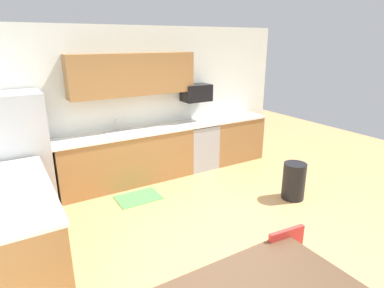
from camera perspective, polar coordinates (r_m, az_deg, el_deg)
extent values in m
plane|color=tan|center=(4.45, 6.96, -15.83)|extent=(12.00, 12.00, 0.00)
cube|color=silver|center=(6.10, -8.14, 7.22)|extent=(5.80, 0.10, 2.70)
cube|color=olive|center=(5.83, -11.36, -2.65)|extent=(2.40, 0.60, 0.90)
cube|color=olive|center=(6.94, 7.31, 0.91)|extent=(1.15, 0.60, 0.90)
cube|color=olive|center=(4.19, -27.17, -13.03)|extent=(0.60, 2.00, 0.90)
cube|color=silver|center=(5.88, -6.59, 2.59)|extent=(4.80, 0.64, 0.04)
cube|color=silver|center=(3.98, -28.13, -7.16)|extent=(0.64, 2.00, 0.04)
cube|color=olive|center=(5.71, -10.30, 11.98)|extent=(2.20, 0.34, 0.70)
cube|color=#9EA0A5|center=(5.33, -27.94, -1.48)|extent=(0.76, 0.70, 1.77)
cube|color=#999BA0|center=(6.45, 1.18, -0.35)|extent=(0.60, 0.60, 0.88)
cube|color=black|center=(6.33, 1.21, 3.56)|extent=(0.60, 0.60, 0.03)
cube|color=black|center=(6.29, 0.75, 9.01)|extent=(0.54, 0.36, 0.32)
cube|color=#A5A8AD|center=(5.67, -12.47, 1.27)|extent=(0.48, 0.40, 0.14)
cylinder|color=#B2B5BA|center=(5.79, -13.17, 3.21)|extent=(0.02, 0.02, 0.24)
cylinder|color=brown|center=(3.37, 15.39, -21.59)|extent=(0.05, 0.05, 0.71)
cube|color=red|center=(3.23, 18.02, -21.72)|extent=(0.44, 0.44, 0.05)
cube|color=red|center=(3.21, 16.09, -17.30)|extent=(0.38, 0.08, 0.40)
cylinder|color=#B2B2B7|center=(3.56, 17.77, -22.27)|extent=(0.03, 0.03, 0.42)
cylinder|color=black|center=(5.48, 17.49, -6.23)|extent=(0.36, 0.36, 0.60)
cube|color=#4CA54C|center=(5.42, -9.41, -9.29)|extent=(0.70, 0.50, 0.01)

